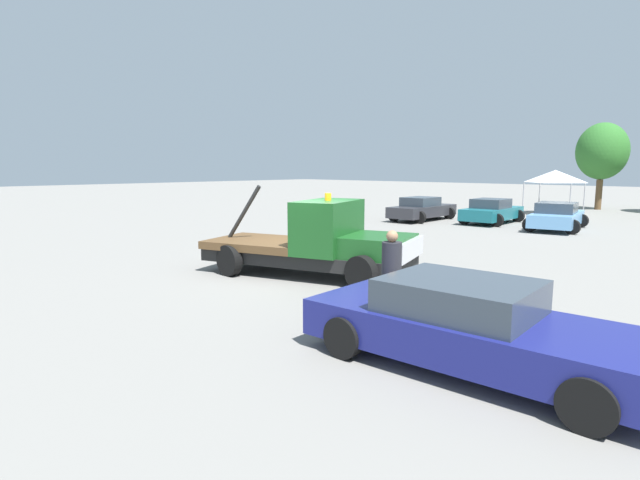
{
  "coord_description": "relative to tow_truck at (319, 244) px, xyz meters",
  "views": [
    {
      "loc": [
        9.73,
        -9.83,
        3.03
      ],
      "look_at": [
        0.5,
        0.0,
        1.05
      ],
      "focal_mm": 28.0,
      "sensor_mm": 36.0,
      "label": 1
    }
  ],
  "objects": [
    {
      "name": "parked_car_teal",
      "position": [
        -2.29,
        16.1,
        -0.27
      ],
      "size": [
        2.56,
        4.53,
        1.34
      ],
      "rotation": [
        0.0,
        0.0,
        1.61
      ],
      "color": "#196670",
      "rests_on": "ground"
    },
    {
      "name": "ground_plane",
      "position": [
        -0.35,
        -0.11,
        -0.92
      ],
      "size": [
        160.0,
        160.0,
        0.0
      ],
      "primitive_type": "plane",
      "color": "gray"
    },
    {
      "name": "parked_car_charcoal",
      "position": [
        -5.85,
        14.81,
        -0.27
      ],
      "size": [
        2.39,
        4.82,
        1.34
      ],
      "rotation": [
        0.0,
        0.0,
        1.58
      ],
      "color": "#2D2D33",
      "rests_on": "ground"
    },
    {
      "name": "canopy_tent_white",
      "position": [
        -1.73,
        24.06,
        1.51
      ],
      "size": [
        2.92,
        2.92,
        2.84
      ],
      "color": "#9E9EA3",
      "rests_on": "ground"
    },
    {
      "name": "foreground_car",
      "position": [
        6.09,
        -3.1,
        -0.27
      ],
      "size": [
        5.27,
        2.28,
        1.34
      ],
      "rotation": [
        0.0,
        0.0,
        0.05
      ],
      "color": "navy",
      "rests_on": "ground"
    },
    {
      "name": "person_near_truck",
      "position": [
        3.74,
        -1.85,
        0.11
      ],
      "size": [
        0.4,
        0.4,
        1.79
      ],
      "rotation": [
        0.0,
        0.0,
        0.22
      ],
      "color": "#475B84",
      "rests_on": "ground"
    },
    {
      "name": "tow_truck",
      "position": [
        0.0,
        0.0,
        0.0
      ],
      "size": [
        6.34,
        3.81,
        2.51
      ],
      "rotation": [
        0.0,
        0.0,
        0.31
      ],
      "color": "black",
      "rests_on": "ground"
    },
    {
      "name": "tree_center",
      "position": [
        -0.58,
        29.9,
        3.2
      ],
      "size": [
        3.44,
        3.44,
        6.14
      ],
      "color": "brown",
      "rests_on": "ground"
    },
    {
      "name": "parked_car_skyblue",
      "position": [
        1.24,
        15.57,
        -0.27
      ],
      "size": [
        2.98,
        4.95,
        1.34
      ],
      "rotation": [
        0.0,
        0.0,
        1.74
      ],
      "color": "#669ED1",
      "rests_on": "ground"
    },
    {
      "name": "traffic_cone",
      "position": [
        -2.77,
        2.62,
        -0.67
      ],
      "size": [
        0.4,
        0.4,
        0.55
      ],
      "color": "black",
      "rests_on": "ground"
    }
  ]
}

